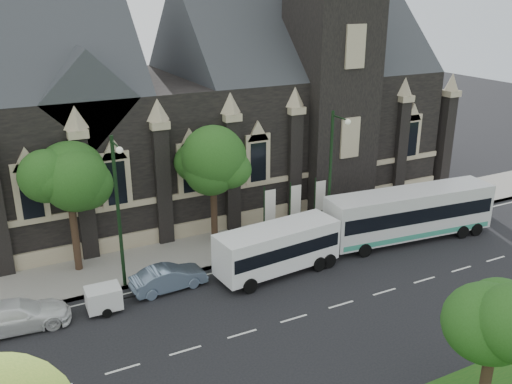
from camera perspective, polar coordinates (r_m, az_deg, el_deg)
ground at (r=28.38m, az=-1.45°, el=-14.47°), size 160.00×160.00×0.00m
sidewalk at (r=35.98m, az=-8.08°, el=-6.59°), size 80.00×5.00×0.15m
museum at (r=43.41m, az=-6.29°, el=9.42°), size 40.00×17.70×29.90m
tree_park_east at (r=23.09m, az=23.58°, el=-11.57°), size 3.40×3.40×6.28m
tree_walk_right at (r=35.98m, az=-4.33°, el=3.41°), size 4.08×4.08×7.80m
tree_walk_left at (r=33.74m, az=-18.55°, el=1.11°), size 3.91×3.91×7.64m
street_lamp_near at (r=36.30m, az=7.89°, el=2.26°), size 0.36×1.88×9.00m
street_lamp_mid at (r=30.87m, az=-14.04°, el=-1.39°), size 0.36×1.88×9.00m
banner_flag_left at (r=36.90m, az=1.25°, el=-1.76°), size 0.90×0.10×4.00m
banner_flag_center at (r=37.82m, az=3.92°, el=-1.24°), size 0.90×0.10×4.00m
banner_flag_right at (r=38.83m, az=6.45°, el=-0.75°), size 0.90×0.10×4.00m
tour_coach at (r=38.86m, az=15.64°, el=-2.12°), size 12.25×3.76×3.52m
shuttle_bus at (r=33.13m, az=2.26°, el=-5.68°), size 7.85×3.28×2.96m
box_trailer at (r=30.80m, az=-15.50°, el=-10.53°), size 2.62×1.54×1.39m
sedan at (r=32.17m, az=-9.03°, el=-8.77°), size 4.41×1.79×1.42m
car_far_white at (r=30.82m, az=-23.55°, el=-11.63°), size 5.34×2.48×1.51m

